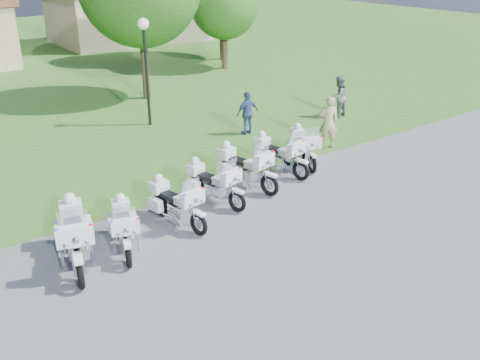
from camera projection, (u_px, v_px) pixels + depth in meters
ground at (257, 232)px, 13.75m from camera, size 100.00×100.00×0.00m
motorcycle_0 at (75, 235)px, 12.16m from camera, size 1.31×2.51×1.73m
motorcycle_1 at (124, 226)px, 12.80m from camera, size 1.15×2.02×1.42m
motorcycle_2 at (175, 202)px, 13.97m from camera, size 0.92×2.18×1.47m
motorcycle_3 at (213, 182)px, 15.13m from camera, size 1.03×2.17×1.48m
motorcycle_4 at (244, 166)px, 16.11m from camera, size 1.08×2.34×1.59m
motorcycle_5 at (278, 154)px, 17.16m from camera, size 0.97×2.24×1.52m
motorcycle_6 at (303, 146)px, 17.93m from camera, size 1.25×2.05×1.46m
lamp_post at (145, 46)px, 20.76m from camera, size 0.44×0.44×4.26m
building_east at (130, 13)px, 41.05m from camera, size 11.44×7.28×4.10m
bystander_a at (328, 122)px, 19.20m from camera, size 0.83×0.75×1.90m
bystander_b at (338, 97)px, 22.76m from camera, size 0.93×0.77×1.76m
bystander_c at (248, 113)px, 20.64m from camera, size 0.99×0.42×1.69m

